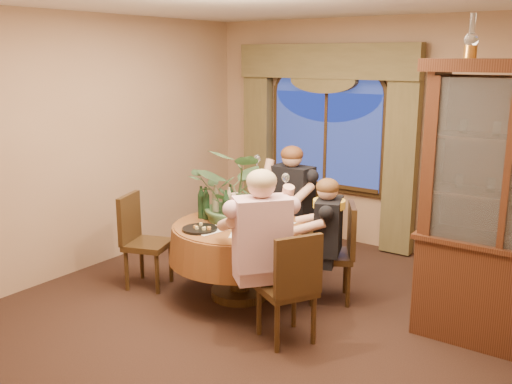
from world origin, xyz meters
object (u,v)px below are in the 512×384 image
Objects in this scene: chair_back_right at (330,253)px; olive_bowl at (242,224)px; wine_bottle_1 at (229,203)px; wine_bottle_2 at (215,201)px; person_scarf at (328,243)px; person_back at (292,209)px; chair_back at (298,232)px; wine_bottle_4 at (206,203)px; wine_bottle_3 at (231,200)px; chair_right at (286,286)px; chair_front_left at (148,242)px; oil_lamp_left at (472,36)px; stoneware_vase at (236,207)px; wine_bottle_0 at (201,202)px; china_cabinet at (509,209)px; person_pink at (262,256)px; dining_table at (240,261)px; centerpiece_plant at (241,158)px; wine_bottle_5 at (226,207)px.

chair_back_right is 5.67× the size of olive_bowl.
wine_bottle_1 and wine_bottle_2 have the same top height.
person_scarf is 1.06m from wine_bottle_1.
wine_bottle_2 is at bearing 66.00° from person_back.
wine_bottle_4 is at bearing 69.32° from chair_back.
wine_bottle_2 is at bearing -133.01° from wine_bottle_3.
chair_back_right is at bearing 35.15° from chair_right.
olive_bowl is 0.51× the size of wine_bottle_2.
chair_back_right is at bearing 37.03° from olive_bowl.
wine_bottle_1 is (0.74, 0.41, 0.44)m from chair_front_left.
person_back is (-1.88, 0.43, -1.79)m from oil_lamp_left.
wine_bottle_3 reaches higher than chair_right.
stoneware_vase is at bearing 2.30° from wine_bottle_2.
chair_front_left is 0.71m from wine_bottle_0.
china_cabinet reaches higher than stoneware_vase.
person_pink is 1.03m from stoneware_vase.
china_cabinet is 7.05× the size of wine_bottle_1.
person_pink reaches higher than wine_bottle_0.
chair_back_right is 1.05m from person_pink.
dining_table is 0.89m from chair_back_right.
wine_bottle_3 is (-0.34, 0.26, 0.14)m from olive_bowl.
centerpiece_plant is at bearing -172.46° from china_cabinet.
wine_bottle_0 reaches higher than dining_table.
olive_bowl is at bearing 95.99° from person_scarf.
person_scarf is 1.04m from wine_bottle_5.
oil_lamp_left is 1.25× the size of stoneware_vase.
olive_bowl is (-0.73, -0.37, 0.15)m from person_scarf.
centerpiece_plant is (-2.41, -0.32, 0.21)m from china_cabinet.
wine_bottle_4 is at bearing -147.77° from wine_bottle_1.
person_back is (-0.62, 1.47, -0.02)m from person_pink.
oil_lamp_left reaches higher than wine_bottle_0.
wine_bottle_3 reaches higher than olive_bowl.
wine_bottle_2 is at bearing -177.70° from stoneware_vase.
china_cabinet is 7.05× the size of wine_bottle_5.
chair_right is at bearing 122.96° from person_back.
wine_bottle_1 reaches higher than dining_table.
chair_right is at bearing -31.16° from stoneware_vase.
wine_bottle_2 is 1.00× the size of wine_bottle_3.
person_pink is at bearing -43.82° from centerpiece_plant.
chair_back is 0.87m from person_scarf.
wine_bottle_3 is (-0.41, -0.66, 0.44)m from chair_back.
person_back is at bearing 62.95° from wine_bottle_0.
wine_bottle_1 is at bearing -166.51° from stoneware_vase.
chair_back_right is 1.26m from centerpiece_plant.
centerpiece_plant is at bearing 83.03° from person_back.
wine_bottle_2 reaches higher than chair_back.
wine_bottle_1 is at bearing 32.23° from wine_bottle_4.
wine_bottle_1 is (-2.51, -0.39, -0.25)m from china_cabinet.
chair_back is at bearing 118.16° from chair_front_left.
oil_lamp_left reaches higher than chair_back_right.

